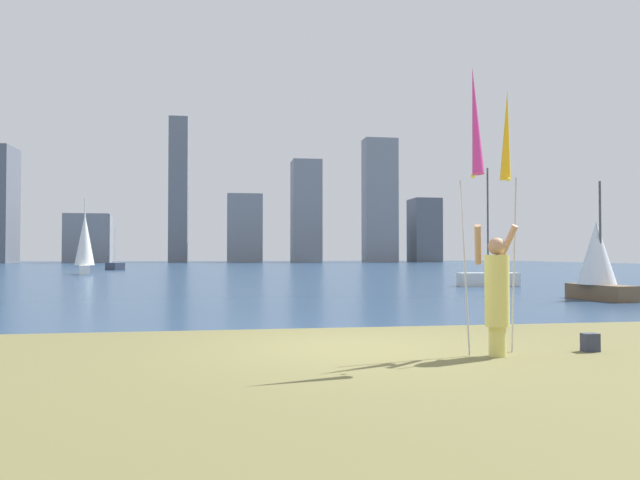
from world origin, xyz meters
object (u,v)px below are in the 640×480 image
(kite_flag_right, at_px, (507,140))
(sailboat_5, at_px, (115,266))
(sailboat_6, at_px, (598,262))
(kite_flag_left, at_px, (475,125))
(bag, at_px, (590,342))
(sailboat_2, at_px, (488,278))
(person, at_px, (497,291))
(sailboat_0, at_px, (85,244))

(kite_flag_right, distance_m, sailboat_5, 49.88)
(kite_flag_right, bearing_deg, sailboat_6, 50.08)
(kite_flag_left, distance_m, sailboat_6, 12.65)
(sailboat_5, bearing_deg, bag, -73.01)
(sailboat_2, bearing_deg, person, -114.47)
(kite_flag_left, distance_m, sailboat_0, 38.53)
(kite_flag_left, bearing_deg, sailboat_5, 104.81)
(sailboat_0, bearing_deg, sailboat_2, -41.63)
(kite_flag_left, bearing_deg, kite_flag_right, 37.31)
(bag, xyz_separation_m, sailboat_5, (-14.72, 48.17, 0.21))
(kite_flag_right, distance_m, sailboat_6, 11.73)
(kite_flag_right, height_order, sailboat_2, sailboat_2)
(kite_flag_left, relative_size, sailboat_2, 0.76)
(sailboat_2, bearing_deg, kite_flag_left, -115.29)
(person, xyz_separation_m, sailboat_5, (-13.20, 48.34, -0.56))
(kite_flag_left, relative_size, bag, 15.21)
(sailboat_6, bearing_deg, sailboat_0, 128.01)
(sailboat_2, bearing_deg, sailboat_6, -90.83)
(kite_flag_right, distance_m, sailboat_2, 18.78)
(bag, bearing_deg, sailboat_5, 106.99)
(person, bearing_deg, sailboat_2, 69.81)
(sailboat_2, relative_size, sailboat_6, 1.43)
(sailboat_2, xyz_separation_m, sailboat_6, (-0.12, -8.10, 0.81))
(kite_flag_right, distance_m, sailboat_0, 38.25)
(bag, distance_m, sailboat_6, 11.12)
(sailboat_0, relative_size, sailboat_5, 1.40)
(kite_flag_right, height_order, sailboat_5, kite_flag_right)
(sailboat_0, xyz_separation_m, sailboat_6, (21.00, -26.87, -0.94))
(kite_flag_right, height_order, sailboat_6, kite_flag_right)
(sailboat_2, height_order, sailboat_6, sailboat_2)
(sailboat_0, height_order, sailboat_5, sailboat_0)
(sailboat_6, bearing_deg, kite_flag_right, -129.92)
(kite_flag_left, height_order, sailboat_6, kite_flag_left)
(bag, distance_m, sailboat_5, 50.37)
(kite_flag_left, distance_m, bag, 3.61)
(sailboat_0, bearing_deg, sailboat_5, 90.00)
(sailboat_0, relative_size, sailboat_6, 1.44)
(kite_flag_left, xyz_separation_m, sailboat_2, (8.29, 17.55, -2.83))
(person, height_order, bag, person)
(sailboat_6, bearing_deg, sailboat_5, 118.27)
(kite_flag_left, xyz_separation_m, sailboat_0, (-12.82, 36.31, -1.09))
(bag, xyz_separation_m, sailboat_6, (6.27, 9.13, 1.03))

